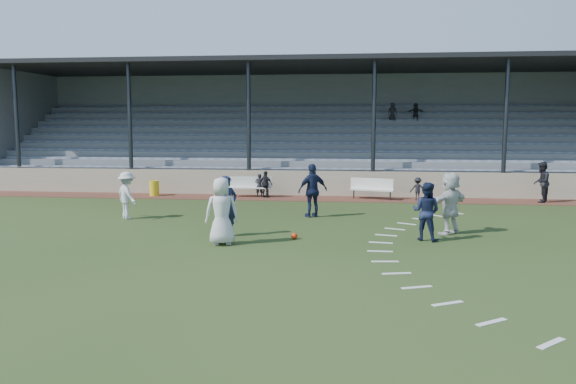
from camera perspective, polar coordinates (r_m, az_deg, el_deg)
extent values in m
plane|color=#273A17|center=(15.84, -1.06, -5.79)|extent=(90.00, 90.00, 0.00)
cube|color=#522B20|center=(26.12, 2.05, -0.65)|extent=(34.00, 2.00, 0.02)
cube|color=tan|center=(27.09, 2.24, 0.88)|extent=(34.00, 0.18, 1.20)
cube|color=silver|center=(26.55, -3.88, 0.42)|extent=(2.02, 0.54, 0.06)
cube|color=silver|center=(26.74, -3.80, 1.01)|extent=(2.00, 0.20, 0.54)
cylinder|color=#2A2C31|center=(26.69, -5.69, -0.06)|extent=(0.06, 0.06, 0.40)
cylinder|color=#2A2C31|center=(26.49, -2.05, -0.08)|extent=(0.06, 0.06, 0.40)
cube|color=silver|center=(25.96, 8.52, 0.21)|extent=(2.04, 0.91, 0.06)
cube|color=silver|center=(26.15, 8.51, 0.81)|extent=(1.95, 0.58, 0.54)
cylinder|color=#2A2C31|center=(26.19, 6.70, -0.21)|extent=(0.06, 0.06, 0.40)
cylinder|color=#2A2C31|center=(25.81, 10.35, -0.39)|extent=(0.06, 0.06, 0.40)
cylinder|color=gold|center=(27.73, -13.43, 0.39)|extent=(0.45, 0.45, 0.72)
sphere|color=red|center=(17.10, 0.65, -4.49)|extent=(0.20, 0.20, 0.20)
imported|color=silver|center=(16.31, -6.75, -1.94)|extent=(1.10, 0.86, 1.97)
imported|color=#161E3C|center=(17.53, -6.19, -1.43)|extent=(0.81, 0.81, 1.89)
imported|color=#161E3C|center=(17.31, 13.86, -1.93)|extent=(1.06, 0.97, 1.76)
imported|color=silver|center=(21.40, -16.03, -0.33)|extent=(1.27, 1.23, 1.74)
imported|color=#161E3C|center=(20.95, 2.53, 0.15)|extent=(1.26, 1.01, 2.00)
imported|color=silver|center=(18.52, 16.13, -1.07)|extent=(1.74, 1.69, 1.98)
imported|color=black|center=(27.08, 24.34, 0.92)|extent=(1.00, 1.08, 1.79)
imported|color=black|center=(26.52, -2.93, 0.68)|extent=(0.43, 0.30, 1.10)
imported|color=black|center=(26.30, -2.28, 0.79)|extent=(0.79, 0.57, 1.24)
imported|color=black|center=(26.09, 13.03, 0.33)|extent=(0.68, 0.40, 1.04)
cube|color=gray|center=(27.64, 2.33, 1.01)|extent=(34.00, 0.80, 1.20)
cube|color=gray|center=(27.67, 2.35, 2.37)|extent=(33.00, 0.28, 0.10)
cube|color=gray|center=(28.41, 2.45, 1.58)|extent=(34.00, 0.80, 1.60)
cube|color=gray|center=(28.44, 2.48, 3.30)|extent=(33.00, 0.28, 0.10)
cube|color=gray|center=(29.19, 2.57, 2.12)|extent=(34.00, 0.80, 2.00)
cube|color=gray|center=(29.21, 2.60, 4.19)|extent=(33.00, 0.28, 0.10)
cube|color=gray|center=(29.96, 2.69, 2.63)|extent=(34.00, 0.80, 2.40)
cube|color=gray|center=(29.99, 2.71, 5.03)|extent=(33.00, 0.28, 0.10)
cube|color=gray|center=(30.75, 2.79, 3.12)|extent=(34.00, 0.80, 2.80)
cube|color=gray|center=(30.78, 2.82, 5.83)|extent=(33.00, 0.28, 0.10)
cube|color=gray|center=(31.53, 2.90, 3.58)|extent=(34.00, 0.80, 3.20)
cube|color=gray|center=(31.57, 2.93, 6.58)|extent=(33.00, 0.28, 0.10)
cube|color=gray|center=(32.31, 2.99, 4.02)|extent=(34.00, 0.80, 3.60)
cube|color=gray|center=(32.37, 3.03, 7.30)|extent=(33.00, 0.28, 0.10)
cube|color=gray|center=(33.10, 3.09, 4.44)|extent=(34.00, 0.80, 4.00)
cube|color=gray|center=(33.17, 3.12, 7.99)|extent=(33.00, 0.28, 0.10)
cube|color=gray|center=(33.89, 3.18, 4.84)|extent=(34.00, 0.80, 4.40)
cube|color=gray|center=(33.98, 3.21, 8.64)|extent=(33.00, 0.28, 0.10)
cube|color=gray|center=(34.46, 3.25, 6.54)|extent=(34.00, 0.40, 6.40)
cube|color=gray|center=(36.16, -25.02, 5.92)|extent=(0.30, 7.80, 6.40)
cube|color=black|center=(30.71, 2.84, 12.64)|extent=(34.60, 9.00, 0.22)
cylinder|color=#2A2C31|center=(31.92, -25.82, 5.89)|extent=(0.20, 0.20, 6.50)
cylinder|color=#2A2C31|center=(29.15, -15.76, 6.28)|extent=(0.20, 0.20, 6.50)
cylinder|color=#2A2C31|center=(27.43, -4.02, 6.50)|extent=(0.20, 0.20, 6.50)
cylinder|color=#2A2C31|center=(26.97, 8.69, 6.42)|extent=(0.20, 0.20, 6.50)
cylinder|color=#2A2C31|center=(27.82, 21.21, 6.05)|extent=(0.20, 0.20, 6.50)
cylinder|color=#2A2C31|center=(27.03, 2.25, 2.25)|extent=(34.00, 0.05, 0.05)
imported|color=black|center=(32.31, 10.57, 8.02)|extent=(0.56, 0.42, 1.03)
imported|color=black|center=(32.42, 12.84, 7.93)|extent=(0.95, 0.43, 0.99)
cube|color=silver|center=(22.94, 16.74, -2.04)|extent=(0.54, 0.61, 0.01)
cube|color=silver|center=(22.04, 14.98, -2.35)|extent=(0.59, 0.56, 0.01)
cube|color=silver|center=(21.09, 13.37, -2.72)|extent=(0.64, 0.51, 0.01)
cube|color=silver|center=(20.08, 11.97, -3.17)|extent=(0.67, 0.44, 0.01)
cube|color=silver|center=(19.02, 10.80, -3.71)|extent=(0.70, 0.37, 0.01)
cube|color=silver|center=(17.94, 9.93, -4.35)|extent=(0.71, 0.29, 0.01)
cube|color=silver|center=(16.83, 9.41, -5.09)|extent=(0.71, 0.21, 0.01)
cube|color=silver|center=(15.72, 9.34, -5.96)|extent=(0.70, 0.12, 0.01)
cube|color=silver|center=(14.62, 9.82, -6.97)|extent=(0.71, 0.21, 0.01)
cube|color=silver|center=(13.55, 10.98, -8.12)|extent=(0.71, 0.29, 0.01)
cube|color=silver|center=(12.54, 12.96, -9.42)|extent=(0.70, 0.37, 0.01)
cube|color=silver|center=(11.63, 15.92, -10.84)|extent=(0.67, 0.44, 0.01)
cube|color=silver|center=(10.85, 19.98, -12.32)|extent=(0.64, 0.51, 0.01)
cube|color=silver|center=(10.25, 25.18, -13.73)|extent=(0.59, 0.56, 0.01)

